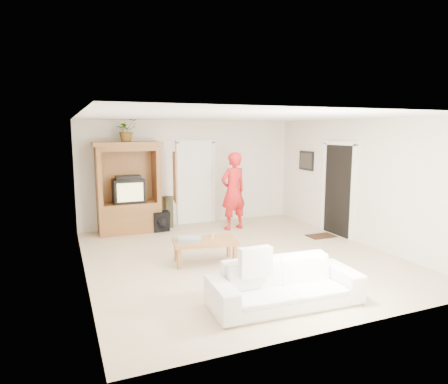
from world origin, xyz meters
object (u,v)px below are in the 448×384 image
object	(u,v)px
man	(233,191)
armoire	(130,194)
coffee_table	(205,243)
sofa	(285,283)

from	to	relation	value
man	armoire	bearing A→B (deg)	-28.08
man	coffee_table	bearing A→B (deg)	42.71
armoire	sofa	bearing A→B (deg)	-75.27
man	coffee_table	world-z (taller)	man
man	sofa	distance (m)	4.32
sofa	coffee_table	world-z (taller)	sofa
armoire	man	size ratio (longest dim) A/B	1.13
armoire	coffee_table	bearing A→B (deg)	-72.64
coffee_table	sofa	bearing A→B (deg)	-68.98
armoire	man	world-z (taller)	armoire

